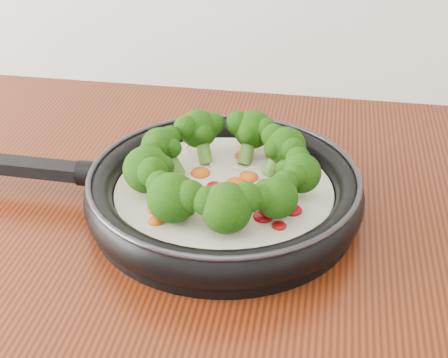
# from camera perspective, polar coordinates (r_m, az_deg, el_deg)

# --- Properties ---
(skillet) EXTENTS (0.55, 0.36, 0.10)m
(skillet) POSITION_cam_1_polar(r_m,az_deg,el_deg) (0.80, -0.28, -0.77)
(skillet) COLOR black
(skillet) RESTS_ON counter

